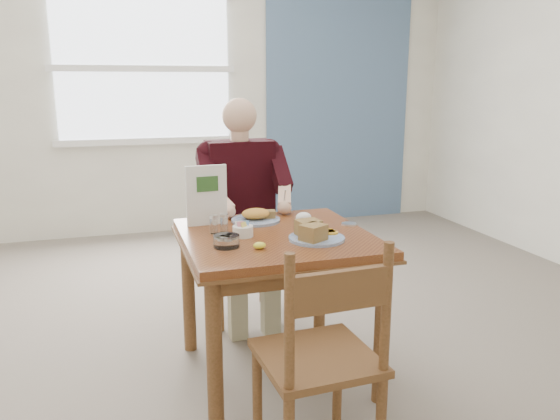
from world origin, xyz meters
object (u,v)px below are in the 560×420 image
object	(u,v)px
table	(276,255)
far_plate	(257,216)
near_plate	(314,233)
chair_far	(240,242)
chair_near	(322,360)
diner	(243,194)

from	to	relation	value
table	far_plate	bearing A→B (deg)	95.75
table	near_plate	distance (m)	0.25
chair_far	chair_near	distance (m)	1.57
near_plate	diner	bearing A→B (deg)	99.17
near_plate	far_plate	size ratio (longest dim) A/B	1.13
table	chair_near	distance (m)	0.79
chair_near	far_plate	distance (m)	1.08
table	chair_near	world-z (taller)	chair_near
near_plate	far_plate	bearing A→B (deg)	111.47
chair_far	chair_near	world-z (taller)	same
chair_far	far_plate	bearing A→B (deg)	-92.93
chair_near	near_plate	distance (m)	0.71
far_plate	near_plate	bearing A→B (deg)	-68.53
chair_far	near_plate	world-z (taller)	chair_far
diner	near_plate	xyz separation A→B (m)	(0.14, -0.86, -0.03)
near_plate	table	bearing A→B (deg)	132.18
far_plate	chair_far	bearing A→B (deg)	87.07
table	far_plate	size ratio (longest dim) A/B	3.04
chair_near	diner	bearing A→B (deg)	87.78
chair_near	far_plate	size ratio (longest dim) A/B	3.14
table	diner	bearing A→B (deg)	90.00
table	far_plate	world-z (taller)	far_plate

